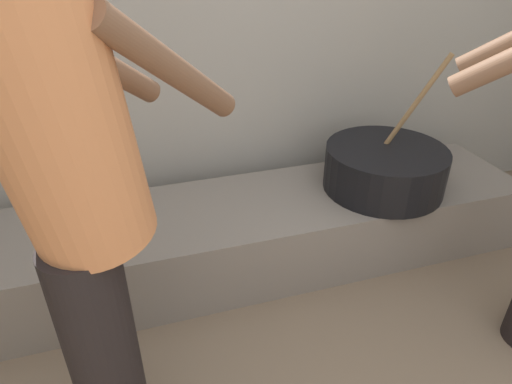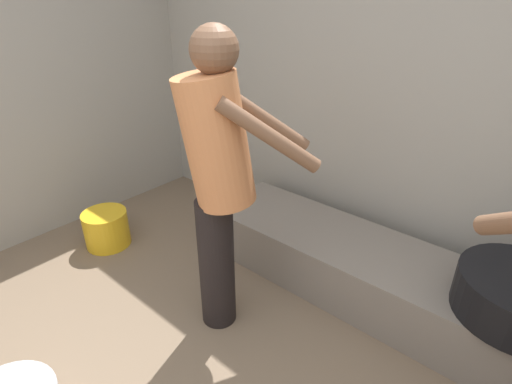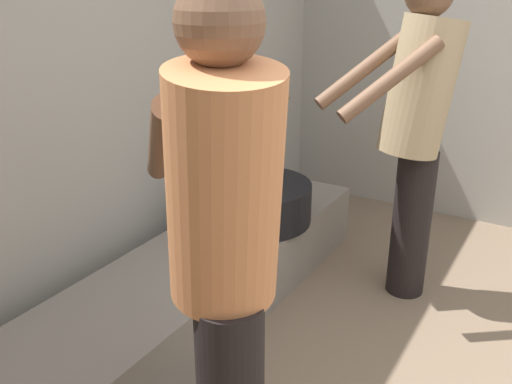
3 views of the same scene
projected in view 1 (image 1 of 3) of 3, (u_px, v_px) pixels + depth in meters
name	position (u px, v px, depth m)	size (l,w,h in m)	color
block_enclosure_rear	(189.00, 7.00, 2.09)	(4.92, 0.20, 2.31)	#9E998E
hearth_ledge	(267.00, 231.00, 2.22)	(2.62, 0.60, 0.35)	slate
cooking_pot_main	(384.00, 168.00, 2.18)	(0.59, 0.59, 0.67)	black
cook_in_orange_shirt	(75.00, 189.00, 1.04)	(0.70, 0.70, 1.64)	black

